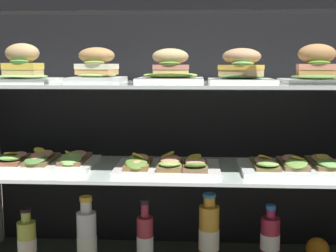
# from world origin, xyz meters

# --- Properties ---
(case_frame) EXTENTS (1.40, 0.42, 0.89)m
(case_frame) POSITION_xyz_m (0.00, 0.11, 0.49)
(case_frame) COLOR black
(case_frame) RESTS_ON ground
(riser_lower_tier) EXTENTS (1.32, 0.35, 0.33)m
(riser_lower_tier) POSITION_xyz_m (0.00, 0.00, 0.20)
(riser_lower_tier) COLOR silver
(riser_lower_tier) RESTS_ON case_base_deck
(shelf_lower_glass) EXTENTS (1.34, 0.37, 0.01)m
(shelf_lower_glass) POSITION_xyz_m (0.00, 0.00, 0.37)
(shelf_lower_glass) COLOR silver
(shelf_lower_glass) RESTS_ON riser_lower_tier
(riser_upper_tier) EXTENTS (1.32, 0.35, 0.27)m
(riser_upper_tier) POSITION_xyz_m (0.00, 0.00, 0.51)
(riser_upper_tier) COLOR silver
(riser_upper_tier) RESTS_ON shelf_lower_glass
(shelf_upper_glass) EXTENTS (1.34, 0.37, 0.01)m
(shelf_upper_glass) POSITION_xyz_m (0.00, 0.00, 0.65)
(shelf_upper_glass) COLOR silver
(shelf_upper_glass) RESTS_ON riser_upper_tier
(plated_roll_sandwich_near_right_corner) EXTENTS (0.21, 0.21, 0.13)m
(plated_roll_sandwich_near_right_corner) POSITION_xyz_m (-0.48, 0.00, 0.70)
(plated_roll_sandwich_near_right_corner) COLOR white
(plated_roll_sandwich_near_right_corner) RESTS_ON shelf_upper_glass
(plated_roll_sandwich_left_of_center) EXTENTS (0.18, 0.18, 0.12)m
(plated_roll_sandwich_left_of_center) POSITION_xyz_m (-0.24, 0.04, 0.70)
(plated_roll_sandwich_left_of_center) COLOR white
(plated_roll_sandwich_left_of_center) RESTS_ON shelf_upper_glass
(plated_roll_sandwich_far_right) EXTENTS (0.21, 0.21, 0.11)m
(plated_roll_sandwich_far_right) POSITION_xyz_m (0.01, -0.03, 0.69)
(plated_roll_sandwich_far_right) COLOR white
(plated_roll_sandwich_far_right) RESTS_ON shelf_upper_glass
(plated_roll_sandwich_center) EXTENTS (0.20, 0.20, 0.11)m
(plated_roll_sandwich_center) POSITION_xyz_m (0.23, -0.03, 0.70)
(plated_roll_sandwich_center) COLOR white
(plated_roll_sandwich_center) RESTS_ON shelf_upper_glass
(plated_roll_sandwich_mid_right) EXTENTS (0.21, 0.21, 0.12)m
(plated_roll_sandwich_mid_right) POSITION_xyz_m (0.47, 0.01, 0.70)
(plated_roll_sandwich_mid_right) COLOR white
(plated_roll_sandwich_mid_right) RESTS_ON shelf_upper_glass
(open_sandwich_tray_mid_right) EXTENTS (0.34, 0.23, 0.06)m
(open_sandwich_tray_mid_right) POSITION_xyz_m (-0.42, -0.00, 0.39)
(open_sandwich_tray_mid_right) COLOR white
(open_sandwich_tray_mid_right) RESTS_ON shelf_lower_glass
(open_sandwich_tray_center) EXTENTS (0.34, 0.23, 0.06)m
(open_sandwich_tray_center) POSITION_xyz_m (-0.00, -0.03, 0.39)
(open_sandwich_tray_center) COLOR white
(open_sandwich_tray_center) RESTS_ON shelf_lower_glass
(open_sandwich_tray_far_right) EXTENTS (0.34, 0.23, 0.06)m
(open_sandwich_tray_far_right) POSITION_xyz_m (0.41, -0.01, 0.39)
(open_sandwich_tray_far_right) COLOR white
(open_sandwich_tray_far_right) RESTS_ON shelf_lower_glass
(juice_bottle_front_left_end) EXTENTS (0.06, 0.06, 0.19)m
(juice_bottle_front_left_end) POSITION_xyz_m (-0.49, 0.00, 0.11)
(juice_bottle_front_left_end) COLOR #BCC847
(juice_bottle_front_left_end) RESTS_ON case_base_deck
(juice_bottle_near_post) EXTENTS (0.07, 0.07, 0.24)m
(juice_bottle_near_post) POSITION_xyz_m (-0.28, 0.00, 0.13)
(juice_bottle_near_post) COLOR white
(juice_bottle_near_post) RESTS_ON case_base_deck
(juice_bottle_front_second) EXTENTS (0.06, 0.06, 0.23)m
(juice_bottle_front_second) POSITION_xyz_m (-0.08, 0.01, 0.12)
(juice_bottle_front_second) COLOR #A12A3A
(juice_bottle_front_second) RESTS_ON case_base_deck
(juice_bottle_front_middle) EXTENTS (0.07, 0.07, 0.24)m
(juice_bottle_front_middle) POSITION_xyz_m (0.14, 0.04, 0.13)
(juice_bottle_front_middle) COLOR gold
(juice_bottle_front_middle) RESTS_ON case_base_deck
(juice_bottle_back_left) EXTENTS (0.07, 0.07, 0.21)m
(juice_bottle_back_left) POSITION_xyz_m (0.35, 0.04, 0.12)
(juice_bottle_back_left) COLOR #9F2038
(juice_bottle_back_left) RESTS_ON case_base_deck
(orange_fruit_near_left_post) EXTENTS (0.08, 0.08, 0.08)m
(orange_fruit_near_left_post) POSITION_xyz_m (0.52, 0.07, 0.07)
(orange_fruit_near_left_post) COLOR orange
(orange_fruit_near_left_post) RESTS_ON case_base_deck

